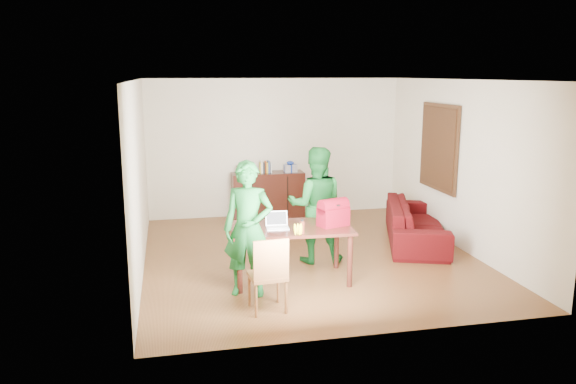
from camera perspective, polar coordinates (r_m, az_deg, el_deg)
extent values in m
cube|color=#4A2912|center=(8.82, 2.14, -6.84)|extent=(5.00, 5.50, 0.10)
cube|color=white|center=(8.35, 2.30, 11.67)|extent=(5.00, 5.50, 0.10)
cube|color=beige|center=(11.18, -1.34, 4.55)|extent=(5.00, 0.10, 2.70)
cube|color=beige|center=(5.86, 9.00, -2.43)|extent=(5.00, 0.10, 2.70)
cube|color=beige|center=(8.23, -15.26, 1.45)|extent=(0.10, 5.50, 2.70)
cube|color=beige|center=(9.43, 17.43, 2.62)|extent=(0.10, 5.50, 2.70)
cube|color=#3F2614|center=(9.97, 15.08, 4.40)|extent=(0.04, 1.28, 1.48)
cube|color=#4D2D17|center=(9.95, 14.93, 4.40)|extent=(0.01, 1.18, 1.36)
cube|color=black|center=(11.02, -2.06, -0.31)|extent=(1.40, 0.45, 0.90)
cube|color=black|center=(10.84, -4.68, 2.25)|extent=(0.20, 0.14, 0.14)
cube|color=#A1A0A9|center=(11.00, 0.23, 2.44)|extent=(0.24, 0.22, 0.14)
ellipsoid|color=#17359A|center=(10.99, 0.23, 2.98)|extent=(0.14, 0.14, 0.07)
cube|color=black|center=(7.61, 0.32, -3.68)|extent=(1.67, 1.00, 0.04)
cylinder|color=black|center=(7.29, -4.93, -7.56)|extent=(0.07, 0.07, 0.72)
cylinder|color=black|center=(7.52, 6.31, -6.98)|extent=(0.07, 0.07, 0.72)
cylinder|color=black|center=(8.00, -5.30, -5.78)|extent=(0.07, 0.07, 0.72)
cylinder|color=black|center=(8.21, 4.95, -5.31)|extent=(0.07, 0.07, 0.72)
cube|color=brown|center=(6.75, -2.12, -8.51)|extent=(0.45, 0.44, 0.05)
cube|color=brown|center=(6.50, -1.72, -6.91)|extent=(0.42, 0.06, 0.48)
imported|color=#135921|center=(7.11, -4.07, -3.76)|extent=(0.73, 0.60, 1.74)
imported|color=#145A20|center=(8.36, 2.84, -1.32)|extent=(0.97, 0.83, 1.74)
cube|color=white|center=(7.51, -1.06, -3.68)|extent=(0.31, 0.23, 0.02)
cube|color=black|center=(7.48, -1.06, -2.88)|extent=(0.30, 0.10, 0.19)
cylinder|color=#5A2214|center=(7.27, 1.45, -3.52)|extent=(0.06, 0.06, 0.18)
cube|color=maroon|center=(7.64, 4.61, -2.35)|extent=(0.46, 0.35, 0.30)
imported|color=#3D0811|center=(9.68, 12.89, -3.05)|extent=(1.60, 2.46, 0.67)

